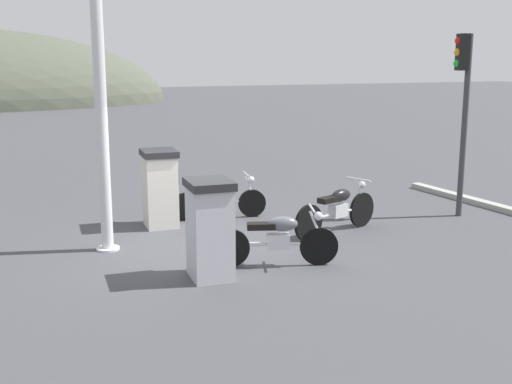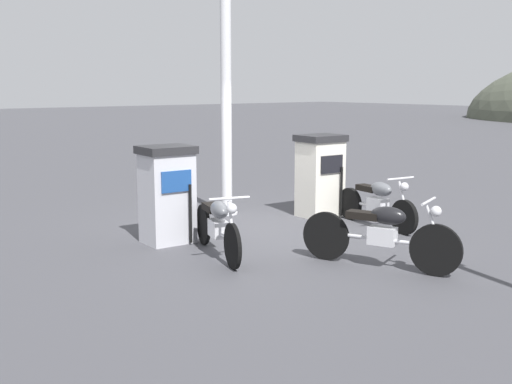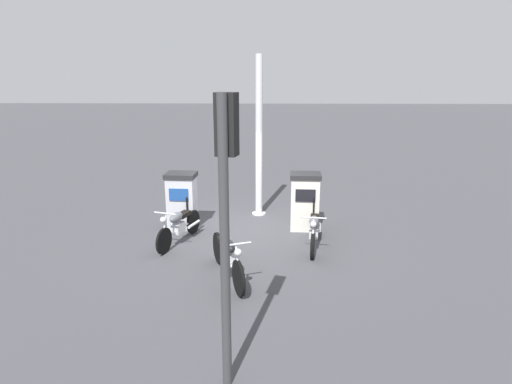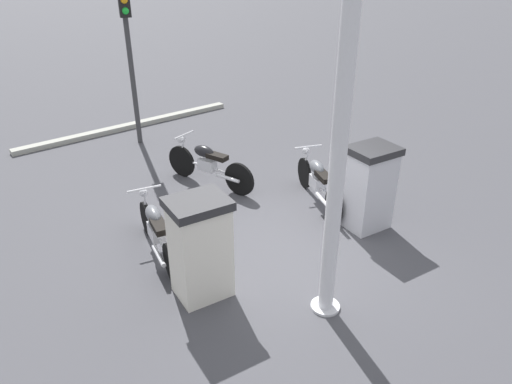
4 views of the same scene
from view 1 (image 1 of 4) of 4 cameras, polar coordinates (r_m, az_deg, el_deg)
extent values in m
plane|color=#424247|center=(11.43, -4.82, -4.78)|extent=(120.00, 120.00, 0.00)
cube|color=silver|center=(9.65, -4.10, -3.66)|extent=(0.62, 0.73, 1.38)
cube|color=#1E478C|center=(9.65, -2.36, -1.77)|extent=(0.05, 0.50, 0.32)
cube|color=#262628|center=(9.47, -4.16, 0.71)|extent=(0.68, 0.81, 0.12)
cylinder|color=black|center=(9.99, -2.48, -4.33)|extent=(0.05, 0.05, 0.90)
cube|color=silver|center=(12.69, -8.48, 0.05)|extent=(0.63, 0.75, 1.39)
cube|color=black|center=(12.69, -7.14, 1.50)|extent=(0.05, 0.51, 0.32)
cube|color=#262628|center=(12.56, -8.59, 3.43)|extent=(0.69, 0.82, 0.12)
cylinder|color=black|center=(13.01, -7.12, -0.56)|extent=(0.05, 0.05, 0.90)
cylinder|color=black|center=(10.34, 5.59, -4.81)|extent=(0.60, 0.24, 0.62)
cylinder|color=black|center=(10.22, -2.28, -4.97)|extent=(0.60, 0.24, 0.62)
cube|color=silver|center=(10.23, 1.96, -4.36)|extent=(0.40, 0.30, 0.24)
cylinder|color=silver|center=(10.24, 1.68, -4.63)|extent=(1.02, 0.37, 0.05)
ellipsoid|color=#595B60|center=(10.16, 2.37, -2.84)|extent=(0.52, 0.36, 0.24)
cube|color=black|center=(10.14, 0.45, -3.03)|extent=(0.48, 0.33, 0.10)
cylinder|color=silver|center=(10.25, 5.40, -3.21)|extent=(0.26, 0.12, 0.57)
cylinder|color=silver|center=(10.16, 4.99, -1.48)|extent=(0.21, 0.54, 0.04)
sphere|color=silver|center=(10.21, 5.54, -2.12)|extent=(0.18, 0.18, 0.14)
cylinder|color=silver|center=(10.33, -1.19, -4.65)|extent=(0.54, 0.24, 0.07)
cylinder|color=black|center=(13.36, -0.35, -1.01)|extent=(0.58, 0.16, 0.58)
cylinder|color=black|center=(13.13, -6.30, -1.31)|extent=(0.58, 0.16, 0.58)
cube|color=silver|center=(13.21, -3.09, -0.73)|extent=(0.38, 0.25, 0.24)
cylinder|color=silver|center=(13.22, -3.30, -0.95)|extent=(1.04, 0.20, 0.05)
ellipsoid|color=#595B60|center=(13.17, -2.80, 0.48)|extent=(0.51, 0.28, 0.24)
cube|color=black|center=(13.12, -4.26, 0.28)|extent=(0.46, 0.26, 0.10)
cylinder|color=silver|center=(13.29, -0.52, 0.25)|extent=(0.26, 0.08, 0.57)
cylinder|color=silver|center=(13.21, -0.86, 1.59)|extent=(0.11, 0.56, 0.04)
sphere|color=silver|center=(13.26, -0.44, 1.10)|extent=(0.16, 0.16, 0.14)
cylinder|color=silver|center=(13.26, -5.51, -1.07)|extent=(0.55, 0.15, 0.07)
cylinder|color=black|center=(12.76, 9.33, -1.55)|extent=(0.65, 0.30, 0.68)
cylinder|color=black|center=(11.63, 4.67, -2.75)|extent=(0.65, 0.30, 0.68)
cube|color=silver|center=(12.20, 7.28, -1.63)|extent=(0.41, 0.32, 0.24)
cylinder|color=silver|center=(12.17, 7.12, -1.90)|extent=(1.08, 0.46, 0.05)
ellipsoid|color=black|center=(12.19, 7.52, -0.30)|extent=(0.53, 0.38, 0.24)
cube|color=black|center=(11.94, 6.47, -0.67)|extent=(0.48, 0.35, 0.10)
cylinder|color=silver|center=(12.66, 9.27, -0.26)|extent=(0.26, 0.13, 0.57)
cylinder|color=silver|center=(12.54, 9.09, 1.11)|extent=(0.24, 0.54, 0.04)
sphere|color=silver|center=(12.64, 9.35, 0.64)|extent=(0.18, 0.18, 0.14)
cylinder|color=silver|center=(11.85, 4.91, -2.38)|extent=(0.54, 0.26, 0.07)
cylinder|color=#38383A|center=(13.87, 17.95, 5.48)|extent=(0.15, 0.15, 3.72)
cube|color=black|center=(13.74, 17.81, 11.70)|extent=(0.25, 0.28, 0.72)
sphere|color=red|center=(13.70, 17.48, 12.65)|extent=(0.18, 0.18, 0.15)
sphere|color=orange|center=(13.70, 17.43, 11.73)|extent=(0.18, 0.18, 0.15)
sphere|color=green|center=(13.70, 17.37, 10.81)|extent=(0.18, 0.18, 0.15)
cylinder|color=silver|center=(11.04, -13.50, 6.31)|extent=(0.20, 0.20, 4.52)
cylinder|color=silver|center=(11.46, -12.96, -4.89)|extent=(0.40, 0.40, 0.04)
cube|color=#9E9E93|center=(14.78, 21.33, -1.48)|extent=(0.71, 6.03, 0.12)
camera|label=2|loc=(11.88, 48.95, 3.65)|focal=44.88mm
camera|label=3|loc=(17.54, 29.62, 12.31)|focal=29.86mm
camera|label=4|loc=(14.70, -30.78, 14.84)|focal=33.30mm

